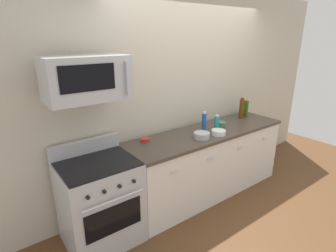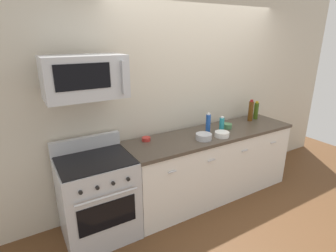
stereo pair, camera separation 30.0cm
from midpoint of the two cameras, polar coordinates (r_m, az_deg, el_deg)
name	(u,v)px [view 2 (the right image)]	position (r m, az deg, el deg)	size (l,w,h in m)	color
ground_plane	(209,194)	(3.94, 11.08, -14.07)	(6.55, 6.55, 0.00)	brown
back_wall	(195,94)	(3.71, 8.20, 6.70)	(5.45, 0.10, 2.70)	beige
counter_unit	(211,164)	(3.71, 11.54, -8.10)	(2.36, 0.66, 0.92)	silver
range_oven	(98,197)	(3.01, -12.01, -14.80)	(0.76, 0.69, 1.07)	#B7BABF
microwave	(85,77)	(2.59, -14.27, 10.12)	(0.74, 0.44, 0.40)	#B7BABF
bottle_dish_soap	(222,124)	(3.58, 13.81, 0.33)	(0.06, 0.06, 0.20)	teal
bottle_wine_amber	(251,111)	(4.12, 19.33, 3.04)	(0.07, 0.07, 0.32)	#59330F
bottle_soda_blue	(208,123)	(3.50, 11.05, 0.58)	(0.06, 0.06, 0.26)	#1E4CA5
bottle_olive_oil	(256,111)	(4.25, 20.30, 3.08)	(0.07, 0.07, 0.27)	#385114
bowl_white_ceramic	(222,134)	(3.40, 13.95, -1.75)	(0.18, 0.18, 0.06)	white
bowl_green_glaze	(227,126)	(3.73, 14.79, 0.00)	(0.13, 0.13, 0.06)	#477A4C
bowl_red_small	(146,139)	(3.18, -2.03, -2.83)	(0.10, 0.10, 0.04)	#B72D28
bowl_steel_prep	(204,136)	(3.26, 10.30, -2.27)	(0.19, 0.19, 0.07)	#B2B5BA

